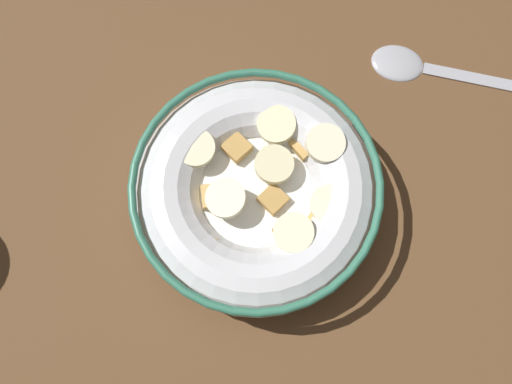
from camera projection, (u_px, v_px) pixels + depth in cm
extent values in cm
cube|color=brown|center=(256.00, 204.00, 44.19)|extent=(131.83, 131.83, 2.00)
cylinder|color=silver|center=(256.00, 201.00, 42.93)|extent=(9.99, 9.99, 0.60)
torus|color=silver|center=(256.00, 194.00, 40.77)|extent=(18.17, 18.17, 5.07)
torus|color=#337259|center=(256.00, 186.00, 38.61)|extent=(18.22, 18.22, 0.60)
cylinder|color=white|center=(256.00, 192.00, 40.29)|extent=(15.13, 15.13, 0.40)
cube|color=#AD7F42|center=(288.00, 233.00, 38.93)|extent=(1.96, 1.96, 0.77)
cube|color=#B78947|center=(240.00, 146.00, 40.48)|extent=(2.24, 2.21, 0.89)
cube|color=tan|center=(177.00, 238.00, 38.64)|extent=(2.14, 2.19, 0.94)
cube|color=tan|center=(213.00, 196.00, 39.59)|extent=(2.14, 2.19, 0.97)
cube|color=tan|center=(243.00, 108.00, 41.18)|extent=(2.17, 2.22, 0.97)
cube|color=tan|center=(336.00, 218.00, 39.30)|extent=(1.96, 1.96, 0.77)
cube|color=tan|center=(304.00, 145.00, 40.42)|extent=(2.11, 2.11, 0.79)
cube|color=#AD7F42|center=(169.00, 194.00, 39.69)|extent=(2.41, 2.42, 0.83)
cube|color=#B78947|center=(206.00, 127.00, 40.74)|extent=(2.38, 2.40, 0.90)
cube|color=#B78947|center=(273.00, 199.00, 39.62)|extent=(2.23, 2.25, 0.86)
cube|color=tan|center=(315.00, 227.00, 38.97)|extent=(2.35, 2.33, 0.86)
cube|color=#AD7F42|center=(202.00, 245.00, 38.57)|extent=(2.43, 2.43, 0.83)
cube|color=#B78947|center=(264.00, 119.00, 40.98)|extent=(2.42, 2.45, 1.02)
cylinder|color=#F9EFC6|center=(224.00, 194.00, 38.36)|extent=(2.90, 2.94, 0.99)
cylinder|color=beige|center=(274.00, 164.00, 39.34)|extent=(3.77, 3.78, 0.81)
cylinder|color=#F9EFC6|center=(325.00, 143.00, 39.25)|extent=(4.07, 4.03, 0.94)
cylinder|color=#F4EABC|center=(196.00, 148.00, 39.61)|extent=(3.27, 3.25, 0.84)
cylinder|color=#F4EABC|center=(330.00, 205.00, 38.64)|extent=(3.64, 3.67, 0.94)
cylinder|color=#F4EABC|center=(294.00, 233.00, 37.93)|extent=(4.06, 4.09, 1.00)
cylinder|color=beige|center=(277.00, 125.00, 39.97)|extent=(3.36, 3.38, 1.09)
ellipsoid|color=#A5A5AD|center=(398.00, 61.00, 45.88)|extent=(5.36, 5.59, 0.80)
cube|color=#A5A5AD|center=(495.00, 82.00, 45.64)|extent=(7.92, 10.25, 0.36)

